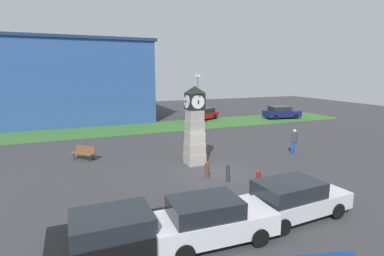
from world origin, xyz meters
name	(u,v)px	position (x,y,z in m)	size (l,w,h in m)	color
ground_plane	(212,173)	(0.00, 0.00, 0.00)	(83.36, 83.36, 0.00)	#38383A
clock_tower	(195,127)	(-0.22, 2.08, 2.36)	(1.40, 1.30, 4.88)	#9B968C
bollard_near_tower	(258,179)	(1.18, -2.81, 0.46)	(0.25, 0.25, 0.91)	maroon
bollard_mid_row	(228,173)	(0.19, -1.47, 0.50)	(0.21, 0.21, 0.98)	#333338
bollard_far_row	(207,169)	(-0.55, -0.47, 0.45)	(0.25, 0.25, 0.90)	brown
car_navy_sedan	(120,233)	(-6.10, -5.86, 0.75)	(4.45, 2.10, 1.47)	black
car_near_tower	(211,220)	(-3.10, -6.23, 0.80)	(4.31, 2.00, 1.59)	silver
car_by_building	(293,199)	(0.67, -5.88, 0.78)	(4.69, 2.21, 1.54)	silver
car_far_lot	(281,112)	(16.73, 14.91, 0.79)	(4.56, 2.59, 1.54)	navy
car_silver_hatch	(203,114)	(7.36, 17.62, 0.73)	(4.49, 3.52, 1.43)	#A51111
bench	(84,152)	(-6.62, 5.67, 0.52)	(1.48, 1.53, 0.90)	brown
pedestrian_near_bench	(294,140)	(7.12, 1.51, 1.03)	(0.41, 0.47, 1.78)	#264CA5
street_lamp_far_side	(197,98)	(4.17, 11.84, 3.20)	(0.50, 0.24, 5.45)	slate
warehouse_blue_far	(65,81)	(-7.64, 23.74, 4.63)	(19.18, 12.59, 9.25)	#2D5193
grass_verge_far	(132,128)	(-1.55, 15.28, 0.02)	(50.02, 6.18, 0.04)	#386B2D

